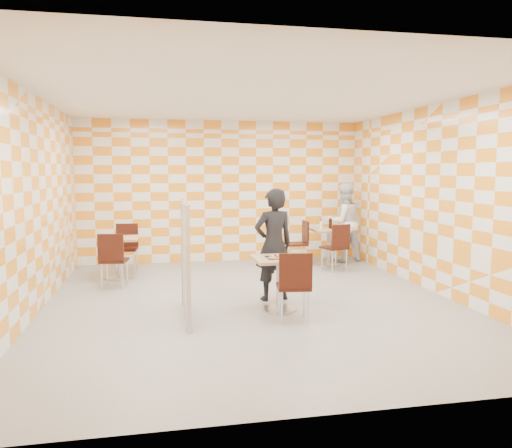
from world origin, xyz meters
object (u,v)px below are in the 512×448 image
Objects in this scene: chair_empty_far at (127,244)px; partition at (185,259)px; main_table at (279,275)px; chair_second_front at (337,244)px; chair_main_front at (294,281)px; empty_table at (119,251)px; sport_bottle at (321,224)px; soda_bottle at (330,223)px; chair_second_side at (300,239)px; man_dark at (274,245)px; man_white at (344,222)px; chair_empty_near at (113,256)px; second_table at (329,241)px.

chair_empty_far is 3.44m from partition.
main_table is 0.81× the size of chair_second_front.
empty_table is at bearing 127.30° from chair_main_front.
soda_bottle is at bearing 0.19° from sport_bottle.
partition is (-2.51, -3.22, 0.25)m from chair_second_side.
soda_bottle is (1.82, 2.60, 0.01)m from man_dark.
chair_main_front is at bearing 78.55° from man_dark.
chair_empty_far is at bearing -6.03° from man_white.
chair_second_front is at bearing -99.47° from soda_bottle.
partition is at bearing 160.14° from chair_main_front.
man_dark is at bearing -26.65° from chair_empty_near.
main_table is at bearing -54.81° from chair_empty_far.
man_dark is (-1.16, -2.54, 0.30)m from chair_second_side.
sport_bottle is at bearing -133.36° from man_dark.
chair_second_front is (4.11, -0.16, 0.04)m from empty_table.
chair_empty_far is (-3.46, 0.08, 0.00)m from chair_second_side.
empty_table is at bearing -99.56° from chair_empty_far.
sport_bottle is 0.87× the size of soda_bottle.
man_dark is at bearing -121.89° from sport_bottle.
sport_bottle reaches higher than chair_main_front.
soda_bottle is at bearing 58.08° from second_table.
second_table is 3.26× the size of soda_bottle.
second_table is at bearing -4.43° from chair_second_side.
second_table is 0.44× the size of man_white.
soda_bottle is (0.13, 0.77, 0.31)m from chair_second_front.
sport_bottle reaches higher than chair_empty_near.
empty_table is 3.98m from chair_main_front.
second_table is at bearing -121.92° from soda_bottle.
partition is 4.57m from soda_bottle.
man_dark is (-1.69, -1.83, 0.30)m from chair_second_front.
soda_bottle is (-0.38, -0.23, 0.01)m from man_white.
second_table is 0.81× the size of chair_empty_near.
empty_table is (-4.17, -0.50, 0.00)m from second_table.
main_table is 0.81× the size of chair_second_side.
sport_bottle is at bearing 18.57° from chair_empty_near.
chair_main_front is 0.60× the size of partition.
chair_second_side is (-0.54, 0.71, 0.00)m from chair_second_front.
chair_empty_near reaches higher than main_table.
soda_bottle is (1.88, 3.18, 0.34)m from main_table.
chair_second_front is (1.69, 3.01, 0.00)m from chair_main_front.
sport_bottle is (-0.14, 0.10, 0.33)m from second_table.
chair_second_front and chair_empty_far have the same top height.
sport_bottle is (1.67, 3.18, 0.33)m from main_table.
chair_empty_far is at bearing 178.72° from chair_second_side.
chair_main_front is (0.05, -0.59, 0.04)m from main_table.
chair_second_front is at bearing -84.14° from sport_bottle.
second_table is at bearing -136.65° from man_dark.
man_white is (0.45, 0.34, 0.33)m from second_table.
chair_second_side is at bearing 52.07° from partition.
empty_table is at bearing 132.51° from main_table.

